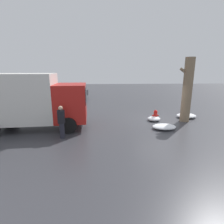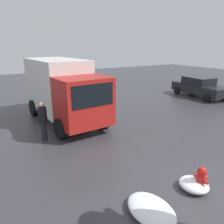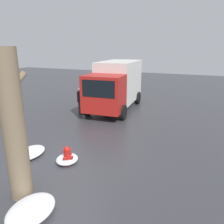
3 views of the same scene
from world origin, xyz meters
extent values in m
plane|color=#38383D|center=(0.00, 0.00, 0.00)|extent=(60.00, 60.00, 0.00)
cylinder|color=red|center=(0.00, 0.00, 0.29)|extent=(0.24, 0.24, 0.57)
cylinder|color=red|center=(0.00, 0.00, 0.60)|extent=(0.26, 0.26, 0.06)
sphere|color=red|center=(0.00, 0.00, 0.63)|extent=(0.21, 0.21, 0.21)
cylinder|color=red|center=(-0.01, -0.17, 0.35)|extent=(0.12, 0.11, 0.11)
cylinder|color=red|center=(0.17, -0.01, 0.35)|extent=(0.10, 0.10, 0.09)
cylinder|color=red|center=(-0.17, 0.01, 0.35)|extent=(0.10, 0.10, 0.09)
cylinder|color=#7F6B51|center=(-1.93, 0.27, 2.09)|extent=(0.61, 0.61, 4.17)
cylinder|color=#7F6B51|center=(-1.65, 0.27, 3.26)|extent=(0.70, 0.17, 0.56)
cube|color=red|center=(5.48, 1.05, 1.52)|extent=(1.90, 2.38, 2.14)
cube|color=black|center=(4.59, 0.99, 1.95)|extent=(0.15, 1.90, 0.94)
cube|color=silver|center=(8.46, 1.24, 1.82)|extent=(4.37, 2.54, 2.75)
cylinder|color=black|center=(5.64, -0.08, 0.45)|extent=(0.92, 0.34, 0.90)
cylinder|color=black|center=(5.49, 2.19, 0.45)|extent=(0.92, 0.34, 0.90)
cylinder|color=black|center=(9.59, 0.18, 0.45)|extent=(0.92, 0.34, 0.90)
cylinder|color=#23232D|center=(5.69, 2.83, 0.40)|extent=(0.25, 0.25, 0.80)
cylinder|color=black|center=(5.69, 2.83, 1.13)|extent=(0.37, 0.37, 0.66)
sphere|color=tan|center=(5.69, 2.83, 1.57)|extent=(0.22, 0.22, 0.22)
cube|color=black|center=(7.63, -9.80, 0.63)|extent=(4.56, 2.16, 0.66)
cube|color=black|center=(7.85, -9.81, 1.23)|extent=(2.25, 1.76, 0.55)
cylinder|color=black|center=(6.06, -10.59, 0.30)|extent=(0.61, 0.25, 0.60)
cylinder|color=black|center=(6.20, -8.77, 0.30)|extent=(0.61, 0.25, 0.60)
cylinder|color=black|center=(9.07, -10.82, 0.30)|extent=(0.61, 0.25, 0.60)
cylinder|color=black|center=(9.21, -9.00, 0.30)|extent=(0.61, 0.25, 0.60)
ellipsoid|color=white|center=(-2.45, -0.53, 0.15)|extent=(1.38, 1.08, 0.30)
ellipsoid|color=white|center=(0.12, 0.11, 0.15)|extent=(0.85, 0.78, 0.30)
ellipsoid|color=white|center=(0.01, 1.79, 0.14)|extent=(1.38, 0.97, 0.27)
camera|label=1|loc=(3.63, 11.36, 3.44)|focal=28.00mm
camera|label=2|loc=(-3.19, 4.83, 3.94)|focal=35.00mm
camera|label=3|loc=(-5.91, -4.24, 4.16)|focal=35.00mm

